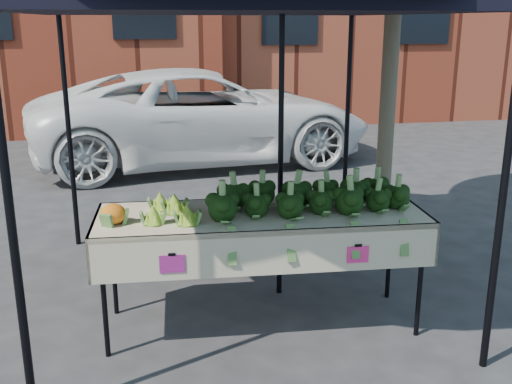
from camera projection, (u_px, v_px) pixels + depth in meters
The scene contains 7 objects.
ground at pixel (239, 323), 4.62m from camera, with size 90.00×90.00×0.00m, color #28282A.
table at pixel (261, 270), 4.49m from camera, with size 2.44×0.95×0.90m.
canopy at pixel (236, 135), 4.78m from camera, with size 3.16×3.16×2.74m, color black, non-canonical shape.
broccoli_heap at pixel (308, 193), 4.42m from camera, with size 1.53×0.56×0.25m, color black.
romanesco_cluster at pixel (169, 204), 4.25m from camera, with size 0.42×0.56×0.19m, color #9DB82F.
cauliflower_pair at pixel (113, 212), 4.10m from camera, with size 0.19×0.19×0.17m, color orange.
street_tree at pixel (393, 19), 5.59m from camera, with size 2.30×2.30×4.53m, color #1E4C14, non-canonical shape.
Camera 1 is at (-0.67, -4.10, 2.25)m, focal length 41.96 mm.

